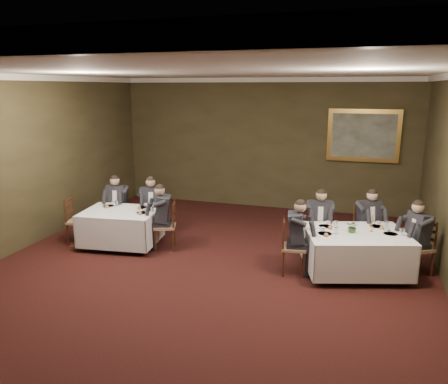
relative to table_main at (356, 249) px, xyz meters
The scene contains 27 objects.
ground 2.80m from the table_main, 157.36° to the right, with size 10.00×10.00×0.00m, color black.
ceiling 4.12m from the table_main, 157.36° to the right, with size 8.00×10.00×0.10m, color silver.
back_wall 4.87m from the table_main, 122.95° to the left, with size 8.00×0.10×3.50m, color #332F19.
left_wall 6.76m from the table_main, behind, with size 0.10×10.00×3.50m, color #332F19.
crown_molding 4.07m from the table_main, 157.36° to the right, with size 8.00×10.00×0.12m.
table_main is the anchor object (origin of this frame).
table_second 4.69m from the table_main, behind, with size 1.67×1.35×0.67m.
chair_main_backleft 1.02m from the table_main, 134.37° to the left, with size 0.49×0.48×1.00m.
diner_main_backleft 1.00m from the table_main, 134.76° to the left, with size 0.46×0.53×1.35m.
chair_main_backright 1.02m from the table_main, 79.41° to the left, with size 0.59×0.59×1.00m.
diner_main_backright 1.00m from the table_main, 78.97° to the left, with size 0.59×0.62×1.35m.
chair_main_endleft 1.12m from the table_main, 163.22° to the right, with size 0.48×0.50×1.00m.
diner_main_endleft 1.10m from the table_main, 163.13° to the right, with size 0.54×0.47×1.35m.
chair_main_endright 1.12m from the table_main, 17.01° to the left, with size 0.59×0.59×1.00m.
diner_main_endright 1.10m from the table_main, 16.87° to the left, with size 0.62×0.59×1.35m.
chair_sec_backleft 5.25m from the table_main, behind, with size 0.51×0.49×1.00m.
diner_sec_backleft 5.24m from the table_main, behind, with size 0.48×0.55×1.35m.
chair_sec_backright 4.47m from the table_main, 169.60° to the left, with size 0.56×0.55×1.00m.
diner_sec_backright 4.46m from the table_main, 169.73° to the left, with size 0.54×0.59×1.35m.
chair_sec_endright 3.74m from the table_main, behind, with size 0.54×0.55×1.00m.
diner_sec_endright 3.75m from the table_main, behind, with size 0.58×0.54×1.35m.
chair_sec_endleft 5.66m from the table_main, behind, with size 0.51×0.52×1.00m.
centerpiece 0.44m from the table_main, 163.89° to the right, with size 0.22×0.19×0.24m, color #2D5926.
candlestick 0.56m from the table_main, 30.22° to the left, with size 0.07×0.07×0.45m.
place_setting_table_main 0.66m from the table_main, 154.33° to the left, with size 0.33×0.31×0.14m.
place_setting_table_second 5.11m from the table_main, behind, with size 0.33×0.31×0.14m.
painting 4.20m from the table_main, 90.00° to the left, with size 1.76×0.09×1.32m.
Camera 1 is at (2.52, -6.58, 3.25)m, focal length 35.00 mm.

